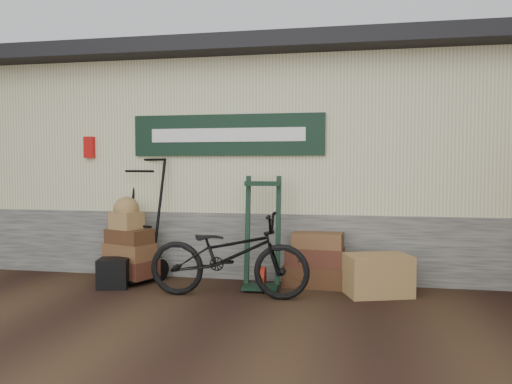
% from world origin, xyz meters
% --- Properties ---
extents(ground, '(80.00, 80.00, 0.00)m').
position_xyz_m(ground, '(0.00, 0.00, 0.00)').
color(ground, black).
rests_on(ground, ground).
extents(station_building, '(14.40, 4.10, 3.20)m').
position_xyz_m(station_building, '(-0.01, 2.74, 1.61)').
color(station_building, '#4C4C47').
rests_on(station_building, ground).
extents(porter_trolley, '(1.01, 0.90, 1.68)m').
position_xyz_m(porter_trolley, '(-1.47, 0.78, 0.84)').
color(porter_trolley, black).
rests_on(porter_trolley, ground).
extents(green_barrow, '(0.52, 0.45, 1.41)m').
position_xyz_m(green_barrow, '(0.24, 0.58, 0.70)').
color(green_barrow, black).
rests_on(green_barrow, ground).
extents(suitcase_stack, '(0.82, 0.55, 0.70)m').
position_xyz_m(suitcase_stack, '(0.89, 0.85, 0.35)').
color(suitcase_stack, '#3E2813').
rests_on(suitcase_stack, ground).
extents(wicker_hamper, '(0.86, 0.69, 0.48)m').
position_xyz_m(wicker_hamper, '(1.65, 0.50, 0.24)').
color(wicker_hamper, olive).
rests_on(wicker_hamper, ground).
extents(black_trunk, '(0.43, 0.39, 0.37)m').
position_xyz_m(black_trunk, '(-1.60, 0.25, 0.19)').
color(black_trunk, black).
rests_on(black_trunk, ground).
extents(bicycle, '(0.69, 1.91, 1.11)m').
position_xyz_m(bicycle, '(-0.07, 0.09, 0.55)').
color(bicycle, black).
rests_on(bicycle, ground).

